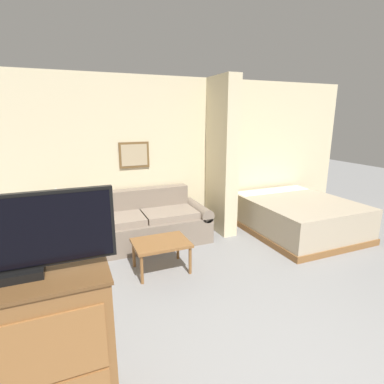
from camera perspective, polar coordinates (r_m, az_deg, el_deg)
name	(u,v)px	position (r m, az deg, el deg)	size (l,w,h in m)	color
wall_back	(156,157)	(5.14, -6.94, 6.60)	(7.80, 0.16, 2.60)	beige
wall_partition_pillar	(222,157)	(5.11, 5.64, 6.67)	(0.24, 0.76, 2.60)	beige
couch	(143,225)	(4.83, -9.37, -6.13)	(2.08, 0.84, 0.82)	gray
coffee_table	(161,245)	(3.94, -5.93, -10.01)	(0.71, 0.54, 0.40)	brown
side_table	(60,225)	(4.67, -23.86, -5.74)	(0.42, 0.42, 0.58)	brown
table_lamp	(57,198)	(4.55, -24.36, -1.01)	(0.31, 0.31, 0.43)	tan
tv_dresser	(34,355)	(2.32, -27.85, -25.82)	(0.96, 0.51, 1.07)	brown
tv	(16,236)	(1.93, -30.56, -7.29)	(1.07, 0.16, 0.50)	black
bed	(297,215)	(5.52, 19.31, -4.23)	(1.63, 1.91, 0.58)	brown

